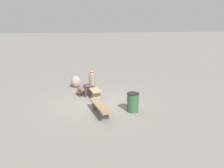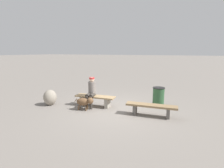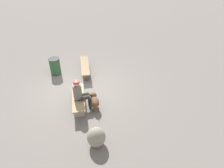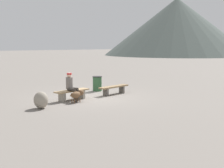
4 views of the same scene
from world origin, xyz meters
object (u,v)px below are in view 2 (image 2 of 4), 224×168
object	(u,v)px
bench_left	(151,107)
seated_person	(91,90)
dog	(85,102)
trash_bin	(158,96)
boulder	(50,97)
bench_right	(95,99)

from	to	relation	value
bench_left	seated_person	xyz separation A→B (m)	(2.57, -0.03, 0.41)
bench_left	dog	distance (m)	2.62
trash_bin	boulder	distance (m)	4.78
seated_person	bench_right	bearing A→B (deg)	-149.48
seated_person	boulder	world-z (taller)	seated_person
seated_person	trash_bin	xyz separation A→B (m)	(-2.57, -1.38, -0.33)
dog	boulder	xyz separation A→B (m)	(1.77, 0.07, -0.01)
boulder	trash_bin	bearing A→B (deg)	-155.74
seated_person	dog	world-z (taller)	seated_person
bench_left	trash_bin	bearing A→B (deg)	-96.00
dog	trash_bin	world-z (taller)	trash_bin
seated_person	bench_left	bearing A→B (deg)	167.64
bench_right	dog	size ratio (longest dim) A/B	2.21
seated_person	trash_bin	distance (m)	2.94
bench_left	bench_right	bearing A→B (deg)	-9.01
seated_person	dog	xyz separation A→B (m)	(0.01, 0.51, -0.38)
dog	seated_person	bearing A→B (deg)	77.60
dog	trash_bin	size ratio (longest dim) A/B	1.00
bench_left	boulder	xyz separation A→B (m)	(4.35, 0.55, 0.02)
bench_left	boulder	distance (m)	4.39
bench_left	trash_bin	size ratio (longest dim) A/B	2.32
dog	trash_bin	distance (m)	3.20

